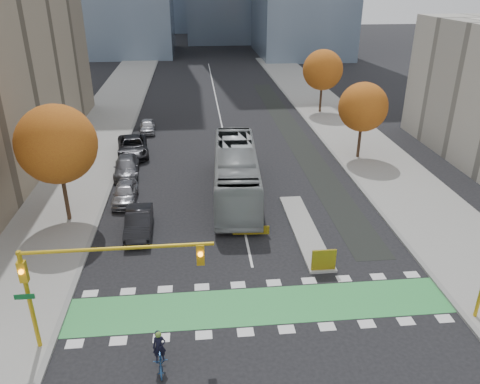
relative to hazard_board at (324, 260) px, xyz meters
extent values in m
plane|color=black|center=(-4.00, -4.20, -0.80)|extent=(300.00, 300.00, 0.00)
cube|color=gray|center=(-17.50, 15.80, -0.73)|extent=(7.00, 120.00, 0.15)
cube|color=gray|center=(9.50, 15.80, -0.73)|extent=(7.00, 120.00, 0.15)
cube|color=gray|center=(-14.00, 15.80, -0.73)|extent=(0.30, 120.00, 0.16)
cube|color=gray|center=(6.00, 15.80, -0.73)|extent=(0.30, 120.00, 0.16)
cube|color=green|center=(-4.00, -2.70, -0.79)|extent=(20.00, 3.00, 0.01)
cube|color=silver|center=(-4.00, 35.80, -0.80)|extent=(0.15, 70.00, 0.01)
cube|color=black|center=(3.50, 25.80, -0.80)|extent=(2.50, 50.00, 0.01)
cube|color=gray|center=(0.00, 4.80, -0.72)|extent=(1.60, 10.00, 0.16)
cube|color=yellow|center=(0.00, 0.00, 0.00)|extent=(1.40, 0.12, 1.30)
cylinder|color=#332114|center=(-16.00, 7.80, 1.82)|extent=(0.28, 0.28, 5.25)
sphere|color=#952E12|center=(-16.00, 7.80, 4.83)|extent=(5.20, 5.20, 5.20)
cylinder|color=#332114|center=(8.00, 17.80, 1.47)|extent=(0.28, 0.28, 4.55)
sphere|color=#952E12|center=(8.00, 17.80, 4.08)|extent=(4.40, 4.40, 4.40)
cylinder|color=#332114|center=(8.50, 33.80, 1.65)|extent=(0.28, 0.28, 4.90)
sphere|color=#952E12|center=(8.50, 33.80, 4.45)|extent=(4.80, 4.80, 4.80)
cylinder|color=#BF9914|center=(-14.50, -4.70, 1.80)|extent=(0.20, 0.20, 5.20)
cylinder|color=#BF9914|center=(-10.50, -4.70, 4.30)|extent=(8.20, 0.16, 0.16)
cube|color=#BF9914|center=(-14.50, -4.70, 3.40)|extent=(0.35, 0.28, 1.00)
sphere|color=orange|center=(-14.50, -4.88, 3.50)|extent=(0.22, 0.22, 0.22)
cube|color=#BF9914|center=(-7.00, -4.70, 3.80)|extent=(0.35, 0.28, 1.00)
sphere|color=orange|center=(-7.00, -4.88, 3.90)|extent=(0.22, 0.22, 0.22)
cube|color=#0C5926|center=(-14.50, -5.10, 2.40)|extent=(0.85, 0.04, 0.25)
imported|color=#1E4B89|center=(-8.90, -6.49, -0.34)|extent=(0.79, 1.80, 0.92)
imported|color=black|center=(-8.90, -6.49, 0.44)|extent=(0.60, 0.43, 1.56)
sphere|color=#597F2D|center=(-8.90, -6.49, 1.09)|extent=(0.26, 0.26, 0.26)
imported|color=#969B9D|center=(-4.06, 10.90, 1.08)|extent=(3.98, 13.68, 3.76)
imported|color=gray|center=(-12.48, 10.54, -0.07)|extent=(1.78, 4.31, 1.46)
imported|color=black|center=(-10.97, 5.54, -0.02)|extent=(1.76, 4.75, 1.55)
imported|color=#4B4B50|center=(-13.00, 15.82, -0.08)|extent=(2.36, 5.10, 1.44)
imported|color=black|center=(-13.00, 20.82, 0.04)|extent=(3.53, 6.32, 1.67)
imported|color=#A3A3A9|center=(-12.19, 27.80, -0.12)|extent=(1.85, 4.07, 1.36)
camera|label=1|loc=(-6.97, -21.99, 14.76)|focal=35.00mm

